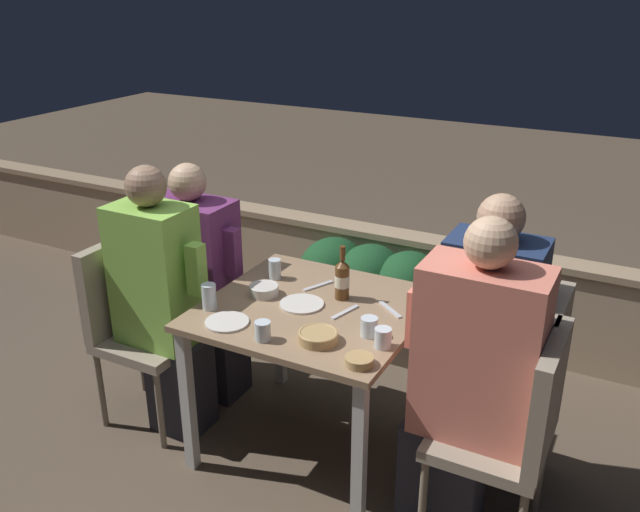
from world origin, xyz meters
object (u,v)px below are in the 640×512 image
object	(u,v)px
chair_right_far	(525,378)
person_navy_jumper	(480,343)
person_green_blouse	(163,302)
chair_right_near	(518,423)
chair_left_near	(133,315)
person_coral_top	(468,383)
person_purple_stripe	(200,282)
chair_left_far	(171,287)
beer_bottle	(342,279)

from	to	relation	value
chair_right_far	person_navy_jumper	distance (m)	0.23
person_green_blouse	chair_right_near	size ratio (longest dim) A/B	1.43
chair_left_near	person_coral_top	xyz separation A→B (m)	(1.70, -0.00, 0.12)
person_navy_jumper	person_green_blouse	bearing A→B (deg)	-167.25
person_purple_stripe	person_navy_jumper	size ratio (longest dim) A/B	0.95
chair_right_far	chair_left_far	bearing A→B (deg)	179.62
chair_right_near	person_navy_jumper	distance (m)	0.43
beer_bottle	chair_right_near	bearing A→B (deg)	-19.05
chair_left_far	beer_bottle	distance (m)	1.09
person_navy_jumper	beer_bottle	xyz separation A→B (m)	(-0.65, -0.02, 0.17)
person_coral_top	beer_bottle	distance (m)	0.77
chair_right_far	beer_bottle	xyz separation A→B (m)	(-0.85, -0.02, 0.29)
chair_right_far	beer_bottle	bearing A→B (deg)	-178.56
person_green_blouse	chair_right_near	bearing A→B (deg)	-0.02
person_purple_stripe	person_green_blouse	bearing A→B (deg)	-83.67
person_purple_stripe	person_coral_top	bearing A→B (deg)	-12.57
chair_left_near	person_green_blouse	xyz separation A→B (m)	(0.20, -0.00, 0.12)
chair_left_far	beer_bottle	bearing A→B (deg)	-1.87
person_coral_top	person_navy_jumper	bearing A→B (deg)	97.46
chair_left_far	chair_right_near	size ratio (longest dim) A/B	1.00
chair_left_near	beer_bottle	size ratio (longest dim) A/B	3.66
person_coral_top	chair_right_far	distance (m)	0.38
beer_bottle	person_navy_jumper	bearing A→B (deg)	1.89
chair_left_near	chair_left_far	distance (m)	0.34
chair_left_near	chair_left_far	size ratio (longest dim) A/B	1.00
chair_left_far	person_green_blouse	bearing A→B (deg)	-54.68
person_coral_top	beer_bottle	xyz separation A→B (m)	(-0.69, 0.31, 0.17)
person_green_blouse	person_coral_top	distance (m)	1.49
chair_left_near	person_green_blouse	bearing A→B (deg)	-0.00
person_green_blouse	beer_bottle	xyz separation A→B (m)	(0.80, 0.31, 0.17)
person_purple_stripe	person_navy_jumper	xyz separation A→B (m)	(1.49, -0.01, 0.04)
chair_left_near	chair_right_near	world-z (taller)	same
chair_right_near	chair_right_far	size ratio (longest dim) A/B	1.00
chair_right_near	chair_right_far	distance (m)	0.33
chair_right_far	beer_bottle	world-z (taller)	beer_bottle
chair_left_far	person_navy_jumper	world-z (taller)	person_navy_jumper
chair_left_near	chair_right_far	world-z (taller)	same
beer_bottle	chair_left_far	bearing A→B (deg)	178.13
person_purple_stripe	person_coral_top	size ratio (longest dim) A/B	0.94
chair_left_far	person_navy_jumper	size ratio (longest dim) A/B	0.70
beer_bottle	chair_right_far	bearing A→B (deg)	1.44
person_coral_top	beer_bottle	world-z (taller)	person_coral_top
person_purple_stripe	chair_right_far	size ratio (longest dim) A/B	1.35
chair_right_far	person_navy_jumper	bearing A→B (deg)	180.00
chair_left_near	chair_right_near	bearing A→B (deg)	-0.02
person_green_blouse	chair_right_far	xyz separation A→B (m)	(1.65, 0.33, -0.12)
chair_right_far	person_navy_jumper	world-z (taller)	person_navy_jumper
person_navy_jumper	beer_bottle	size ratio (longest dim) A/B	5.24
chair_right_near	person_coral_top	bearing A→B (deg)	-180.00
chair_left_near	person_navy_jumper	bearing A→B (deg)	11.24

